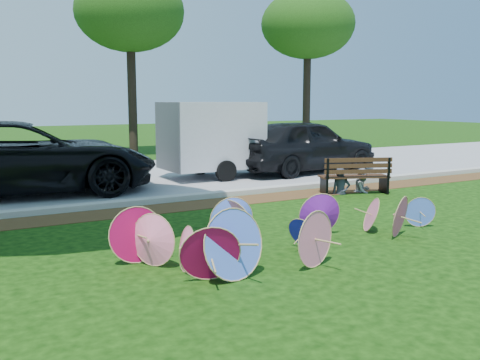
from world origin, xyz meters
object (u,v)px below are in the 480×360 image
(parasol_pile, at_px, (260,230))
(person_right, at_px, (364,169))
(park_bench, at_px, (354,175))
(cargo_trailer, at_px, (212,135))
(dark_pickup, at_px, (304,146))
(person_left, at_px, (342,169))
(black_van, at_px, (22,158))

(parasol_pile, distance_m, person_right, 6.20)
(parasol_pile, distance_m, park_bench, 5.88)
(cargo_trailer, distance_m, park_bench, 4.56)
(dark_pickup, bearing_deg, person_left, 150.21)
(person_right, bearing_deg, dark_pickup, 57.56)
(black_van, bearing_deg, cargo_trailer, -81.09)
(dark_pickup, xyz_separation_m, person_right, (-0.89, -3.72, -0.28))
(park_bench, bearing_deg, person_right, 29.19)
(dark_pickup, bearing_deg, black_van, 83.40)
(person_left, bearing_deg, park_bench, 14.86)
(cargo_trailer, xyz_separation_m, park_bench, (1.85, -4.08, -0.81))
(dark_pickup, distance_m, person_left, 4.05)
(dark_pickup, distance_m, park_bench, 3.99)
(parasol_pile, xyz_separation_m, person_left, (4.42, 3.49, 0.25))
(black_van, bearing_deg, dark_pickup, -84.55)
(black_van, xyz_separation_m, park_bench, (7.09, -3.76, -0.44))
(dark_pickup, bearing_deg, person_right, 159.90)
(black_van, relative_size, person_right, 5.56)
(cargo_trailer, bearing_deg, parasol_pile, -111.75)
(cargo_trailer, height_order, park_bench, cargo_trailer)
(person_left, distance_m, person_right, 0.70)
(black_van, height_order, cargo_trailer, cargo_trailer)
(dark_pickup, height_order, person_right, dark_pickup)
(cargo_trailer, height_order, person_right, cargo_trailer)
(parasol_pile, height_order, person_left, person_left)
(parasol_pile, distance_m, person_left, 5.63)
(black_van, height_order, park_bench, black_van)
(parasol_pile, bearing_deg, park_bench, 35.80)
(black_van, relative_size, dark_pickup, 1.28)
(black_van, distance_m, cargo_trailer, 5.26)
(park_bench, height_order, person_left, person_left)
(parasol_pile, height_order, person_right, person_right)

